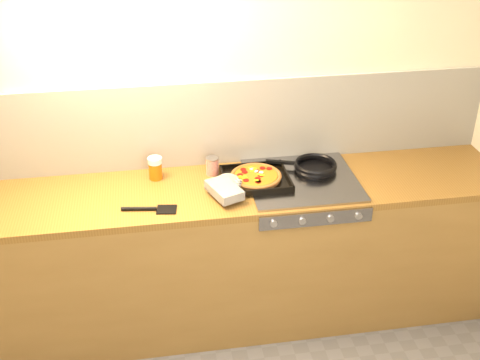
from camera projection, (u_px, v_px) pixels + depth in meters
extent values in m
plane|color=beige|center=(213.00, 107.00, 3.35)|extent=(3.20, 0.00, 3.20)
cube|color=white|center=(214.00, 124.00, 3.39)|extent=(3.20, 0.02, 0.50)
cube|color=olive|center=(223.00, 257.00, 3.50)|extent=(3.20, 0.60, 0.86)
cube|color=brown|center=(221.00, 191.00, 3.27)|extent=(3.20, 0.60, 0.04)
cube|color=gray|center=(316.00, 218.00, 3.09)|extent=(0.60, 0.03, 0.08)
cylinder|color=#A5A5AA|center=(274.00, 224.00, 3.05)|extent=(0.04, 0.02, 0.04)
cylinder|color=#A5A5AA|center=(302.00, 221.00, 3.07)|extent=(0.04, 0.02, 0.04)
cylinder|color=#A5A5AA|center=(331.00, 218.00, 3.09)|extent=(0.04, 0.02, 0.04)
cylinder|color=#A5A5AA|center=(359.00, 216.00, 3.11)|extent=(0.04, 0.02, 0.04)
cube|color=gray|center=(302.00, 180.00, 3.32)|extent=(0.60, 0.56, 0.02)
cube|color=black|center=(256.00, 180.00, 3.30)|extent=(0.37, 0.32, 0.01)
cube|color=black|center=(250.00, 164.00, 3.42)|extent=(0.36, 0.02, 0.02)
cube|color=black|center=(262.00, 191.00, 3.16)|extent=(0.36, 0.02, 0.02)
cube|color=black|center=(287.00, 174.00, 3.32)|extent=(0.02, 0.31, 0.02)
cube|color=black|center=(225.00, 180.00, 3.26)|extent=(0.02, 0.31, 0.02)
cylinder|color=#A55F30|center=(256.00, 177.00, 3.29)|extent=(0.28, 0.28, 0.02)
torus|color=#A55F30|center=(256.00, 176.00, 3.29)|extent=(0.29, 0.29, 0.02)
cylinder|color=orange|center=(256.00, 176.00, 3.29)|extent=(0.24, 0.24, 0.01)
cylinder|color=maroon|center=(261.00, 175.00, 3.28)|extent=(0.03, 0.03, 0.00)
cylinder|color=maroon|center=(243.00, 169.00, 3.33)|extent=(0.03, 0.03, 0.00)
cylinder|color=maroon|center=(258.00, 182.00, 3.22)|extent=(0.03, 0.03, 0.00)
cylinder|color=maroon|center=(240.00, 175.00, 3.28)|extent=(0.03, 0.03, 0.00)
cylinder|color=maroon|center=(262.00, 168.00, 3.35)|extent=(0.03, 0.03, 0.00)
cylinder|color=maroon|center=(257.00, 171.00, 3.32)|extent=(0.03, 0.03, 0.00)
cylinder|color=maroon|center=(246.00, 180.00, 3.23)|extent=(0.03, 0.03, 0.00)
cylinder|color=maroon|center=(269.00, 169.00, 3.34)|extent=(0.03, 0.03, 0.00)
cylinder|color=maroon|center=(258.00, 182.00, 3.22)|extent=(0.03, 0.03, 0.00)
cylinder|color=maroon|center=(258.00, 179.00, 3.24)|extent=(0.03, 0.03, 0.00)
cylinder|color=maroon|center=(245.00, 172.00, 3.31)|extent=(0.03, 0.03, 0.00)
ellipsoid|color=gold|center=(244.00, 177.00, 3.26)|extent=(0.03, 0.02, 0.01)
ellipsoid|color=gold|center=(240.00, 177.00, 3.26)|extent=(0.03, 0.02, 0.01)
ellipsoid|color=gold|center=(253.00, 171.00, 3.32)|extent=(0.03, 0.02, 0.01)
ellipsoid|color=gold|center=(251.00, 168.00, 3.35)|extent=(0.03, 0.02, 0.01)
ellipsoid|color=gold|center=(256.00, 180.00, 3.23)|extent=(0.03, 0.02, 0.01)
ellipsoid|color=gold|center=(262.00, 175.00, 3.27)|extent=(0.03, 0.02, 0.01)
ellipsoid|color=gold|center=(260.00, 174.00, 3.29)|extent=(0.03, 0.02, 0.01)
ellipsoid|color=gold|center=(245.00, 178.00, 3.25)|extent=(0.03, 0.02, 0.01)
ellipsoid|color=gold|center=(255.00, 169.00, 3.34)|extent=(0.03, 0.02, 0.01)
ellipsoid|color=silver|center=(252.00, 169.00, 3.34)|extent=(0.03, 0.03, 0.01)
ellipsoid|color=silver|center=(256.00, 171.00, 3.32)|extent=(0.03, 0.03, 0.01)
ellipsoid|color=silver|center=(261.00, 172.00, 3.31)|extent=(0.03, 0.03, 0.01)
cube|color=black|center=(224.00, 190.00, 3.14)|extent=(0.20, 0.25, 0.05)
ellipsoid|color=black|center=(228.00, 180.00, 3.23)|extent=(0.13, 0.13, 0.05)
cylinder|color=black|center=(236.00, 186.00, 3.18)|extent=(0.08, 0.10, 0.05)
cylinder|color=black|center=(315.00, 169.00, 3.41)|extent=(0.28, 0.28, 0.01)
torus|color=black|center=(315.00, 166.00, 3.39)|extent=(0.31, 0.31, 0.03)
cube|color=black|center=(281.00, 162.00, 3.42)|extent=(0.17, 0.08, 0.02)
cylinder|color=#970C0C|center=(212.00, 166.00, 3.37)|extent=(0.09, 0.09, 0.09)
cylinder|color=#B2B2B7|center=(212.00, 158.00, 3.35)|extent=(0.09, 0.09, 0.01)
cylinder|color=#B2B2B7|center=(212.00, 174.00, 3.39)|extent=(0.09, 0.09, 0.01)
cylinder|color=#D9560C|center=(156.00, 171.00, 3.33)|extent=(0.08, 0.08, 0.10)
cylinder|color=silver|center=(155.00, 160.00, 3.30)|extent=(0.09, 0.09, 0.03)
cylinder|color=#A16F44|center=(231.00, 167.00, 3.45)|extent=(0.26, 0.07, 0.02)
ellipsoid|color=#A16F44|center=(255.00, 168.00, 3.44)|extent=(0.07, 0.05, 0.02)
cube|color=black|center=(167.00, 209.00, 3.07)|extent=(0.11, 0.10, 0.01)
cylinder|color=black|center=(139.00, 209.00, 3.06)|extent=(0.18, 0.05, 0.02)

